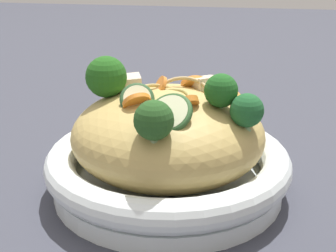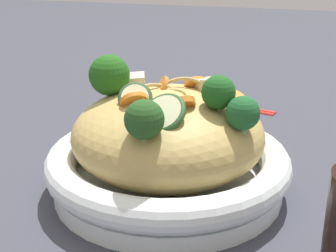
{
  "view_description": "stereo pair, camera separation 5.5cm",
  "coord_description": "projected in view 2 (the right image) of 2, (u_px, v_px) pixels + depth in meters",
  "views": [
    {
      "loc": [
        0.08,
        -0.51,
        0.28
      ],
      "look_at": [
        0.0,
        0.0,
        0.08
      ],
      "focal_mm": 53.84,
      "sensor_mm": 36.0,
      "label": 1
    },
    {
      "loc": [
        0.13,
        -0.49,
        0.28
      ],
      "look_at": [
        0.0,
        0.0,
        0.08
      ],
      "focal_mm": 53.84,
      "sensor_mm": 36.0,
      "label": 2
    }
  ],
  "objects": [
    {
      "name": "carrot_coins",
      "position": [
        185.0,
        94.0,
        0.54
      ],
      "size": [
        0.13,
        0.12,
        0.04
      ],
      "color": "orange",
      "rests_on": "serving_bowl"
    },
    {
      "name": "ground_plane",
      "position": [
        168.0,
        190.0,
        0.58
      ],
      "size": [
        3.0,
        3.0,
        0.0
      ],
      "primitive_type": "plane",
      "color": "#3A3C47"
    },
    {
      "name": "noodle_heap",
      "position": [
        168.0,
        134.0,
        0.55
      ],
      "size": [
        0.21,
        0.21,
        0.11
      ],
      "color": "tan",
      "rests_on": "serving_bowl"
    },
    {
      "name": "serving_bowl",
      "position": [
        168.0,
        168.0,
        0.57
      ],
      "size": [
        0.27,
        0.27,
        0.05
      ],
      "color": "white",
      "rests_on": "ground_plane"
    },
    {
      "name": "broccoli_florets",
      "position": [
        157.0,
        95.0,
        0.51
      ],
      "size": [
        0.2,
        0.15,
        0.06
      ],
      "color": "#8EB177",
      "rests_on": "serving_bowl"
    },
    {
      "name": "chopsticks_pair",
      "position": [
        212.0,
        101.0,
        0.87
      ],
      "size": [
        0.22,
        0.08,
        0.01
      ],
      "color": "red",
      "rests_on": "ground_plane"
    },
    {
      "name": "chicken_chunks",
      "position": [
        164.0,
        85.0,
        0.57
      ],
      "size": [
        0.12,
        0.04,
        0.03
      ],
      "color": "beige",
      "rests_on": "serving_bowl"
    },
    {
      "name": "zucchini_slices",
      "position": [
        173.0,
        103.0,
        0.51
      ],
      "size": [
        0.12,
        0.12,
        0.04
      ],
      "color": "beige",
      "rests_on": "serving_bowl"
    }
  ]
}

